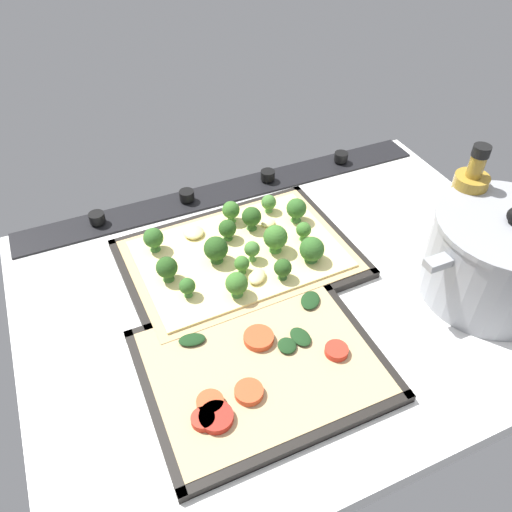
{
  "coord_description": "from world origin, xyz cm",
  "views": [
    {
      "loc": [
        28.7,
        49.22,
        58.5
      ],
      "look_at": [
        5.64,
        -2.66,
        6.75
      ],
      "focal_mm": 36.2,
      "sensor_mm": 36.0,
      "label": 1
    }
  ],
  "objects_px": {
    "baking_tray_front": "(239,260)",
    "veggie_pizza_back": "(260,365)",
    "broccoli_pizza": "(242,251)",
    "baking_tray_back": "(261,366)",
    "cooking_pot": "(498,258)",
    "oil_bottle": "(461,213)"
  },
  "relations": [
    {
      "from": "baking_tray_front",
      "to": "cooking_pot",
      "type": "xyz_separation_m",
      "value": [
        -0.33,
        0.22,
        0.07
      ]
    },
    {
      "from": "veggie_pizza_back",
      "to": "oil_bottle",
      "type": "bearing_deg",
      "value": -167.31
    },
    {
      "from": "baking_tray_back",
      "to": "baking_tray_front",
      "type": "bearing_deg",
      "value": -104.66
    },
    {
      "from": "baking_tray_back",
      "to": "oil_bottle",
      "type": "xyz_separation_m",
      "value": [
        -0.39,
        -0.09,
        0.08
      ]
    },
    {
      "from": "baking_tray_front",
      "to": "oil_bottle",
      "type": "xyz_separation_m",
      "value": [
        -0.33,
        0.12,
        0.08
      ]
    },
    {
      "from": "veggie_pizza_back",
      "to": "cooking_pot",
      "type": "distance_m",
      "value": 0.39
    },
    {
      "from": "cooking_pot",
      "to": "broccoli_pizza",
      "type": "bearing_deg",
      "value": -34.05
    },
    {
      "from": "veggie_pizza_back",
      "to": "oil_bottle",
      "type": "relative_size",
      "value": 1.43
    },
    {
      "from": "baking_tray_front",
      "to": "veggie_pizza_back",
      "type": "xyz_separation_m",
      "value": [
        0.06,
        0.21,
        0.01
      ]
    },
    {
      "from": "baking_tray_front",
      "to": "broccoli_pizza",
      "type": "relative_size",
      "value": 1.07
    },
    {
      "from": "oil_bottle",
      "to": "baking_tray_front",
      "type": "bearing_deg",
      "value": -20.29
    },
    {
      "from": "baking_tray_back",
      "to": "broccoli_pizza",
      "type": "bearing_deg",
      "value": -105.78
    },
    {
      "from": "baking_tray_front",
      "to": "broccoli_pizza",
      "type": "xyz_separation_m",
      "value": [
        -0.0,
        0.0,
        0.02
      ]
    },
    {
      "from": "broccoli_pizza",
      "to": "cooking_pot",
      "type": "xyz_separation_m",
      "value": [
        -0.32,
        0.22,
        0.05
      ]
    },
    {
      "from": "baking_tray_front",
      "to": "baking_tray_back",
      "type": "relative_size",
      "value": 1.21
    },
    {
      "from": "baking_tray_front",
      "to": "broccoli_pizza",
      "type": "height_order",
      "value": "broccoli_pizza"
    },
    {
      "from": "baking_tray_front",
      "to": "veggie_pizza_back",
      "type": "relative_size",
      "value": 1.31
    },
    {
      "from": "broccoli_pizza",
      "to": "baking_tray_back",
      "type": "xyz_separation_m",
      "value": [
        0.06,
        0.21,
        -0.02
      ]
    },
    {
      "from": "broccoli_pizza",
      "to": "baking_tray_back",
      "type": "distance_m",
      "value": 0.22
    },
    {
      "from": "veggie_pizza_back",
      "to": "oil_bottle",
      "type": "height_order",
      "value": "oil_bottle"
    },
    {
      "from": "baking_tray_back",
      "to": "oil_bottle",
      "type": "relative_size",
      "value": 1.54
    },
    {
      "from": "baking_tray_front",
      "to": "baking_tray_back",
      "type": "bearing_deg",
      "value": 75.34
    }
  ]
}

